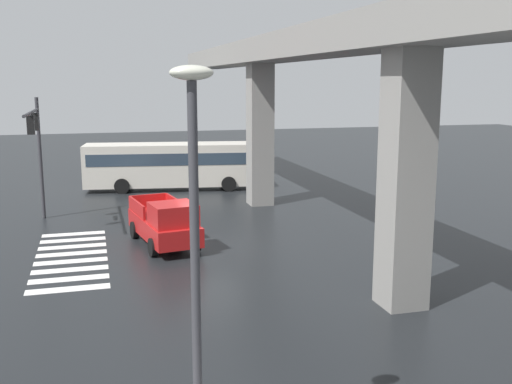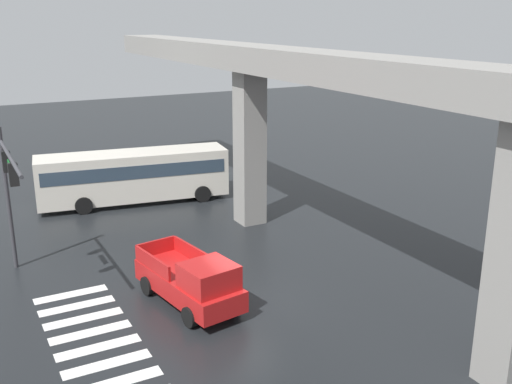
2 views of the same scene
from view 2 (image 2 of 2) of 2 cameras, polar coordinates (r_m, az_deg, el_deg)
ground_plane at (r=22.95m, az=-1.09°, el=-10.65°), size 120.00×120.00×0.00m
crosswalk_stripes at (r=21.30m, az=-15.35°, el=-13.60°), size 8.25×2.80×0.01m
elevated_overpass at (r=22.93m, az=8.97°, el=9.81°), size 51.35×2.45×9.17m
pickup_truck at (r=22.43m, az=-6.17°, el=-8.62°), size 5.34×2.71×2.08m
city_bus at (r=35.01m, az=-11.72°, el=1.74°), size 4.08×11.05×2.99m
traffic_signal_mast at (r=25.02m, az=-22.75°, el=1.14°), size 6.49×0.32×6.20m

